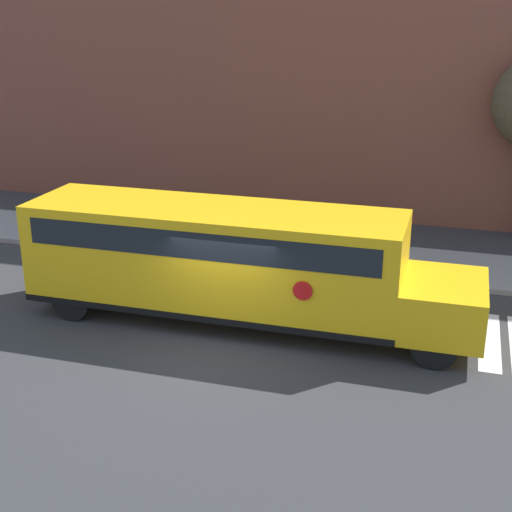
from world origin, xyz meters
name	(u,v)px	position (x,y,z in m)	size (l,w,h in m)	color
ground_plane	(222,345)	(0.00, 0.00, 0.00)	(60.00, 60.00, 0.00)	#333335
sidewalk_strip	(290,253)	(0.00, 6.50, 0.07)	(44.00, 3.00, 0.15)	gray
building_backdrop	(335,47)	(0.00, 13.00, 5.95)	(32.00, 4.00, 11.89)	brown
school_bus	(229,257)	(-0.29, 1.39, 1.66)	(11.05, 2.57, 2.88)	yellow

